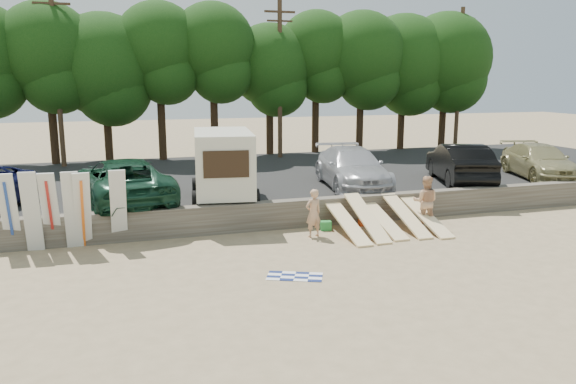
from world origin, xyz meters
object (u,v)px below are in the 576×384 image
car_1 (124,181)px  car_2 (352,168)px  beachgoer_b (425,202)px  beachgoer_a (313,213)px  car_3 (460,163)px  cooler (326,226)px  car_4 (540,161)px  box_trailer (223,162)px

car_1 → car_2: 9.40m
car_1 → beachgoer_b: (10.32, -3.99, -0.62)m
beachgoer_a → beachgoer_b: size_ratio=0.88×
car_1 → car_3: size_ratio=1.15×
cooler → car_1: bearing=165.2°
car_3 → car_4: 4.33m
beachgoer_a → beachgoer_b: 4.30m
car_3 → box_trailer: bearing=21.7°
car_1 → car_3: bearing=171.0°
car_3 → car_4: (4.33, -0.03, -0.11)m
car_4 → car_1: bearing=-163.4°
car_1 → car_2: car_1 is taller
car_2 → car_3: car_3 is taller
car_3 → beachgoer_b: 5.81m
car_3 → beachgoer_b: car_3 is taller
box_trailer → beachgoer_b: bearing=-19.0°
box_trailer → car_1: (-3.64, 0.58, -0.63)m
car_2 → box_trailer: bearing=-161.6°
car_1 → beachgoer_a: bearing=137.1°
beachgoer_b → cooler: bearing=21.1°
car_4 → cooler: (-12.03, -3.35, -1.31)m
box_trailer → beachgoer_a: 4.40m
car_1 → car_4: size_ratio=1.15×
car_4 → cooler: size_ratio=14.04×
box_trailer → beachgoer_a: box_trailer is taller
car_3 → beachgoer_b: (-4.13, -4.03, -0.64)m
beachgoer_b → car_2: bearing=-46.7°
car_1 → car_4: bearing=170.8°
car_4 → beachgoer_a: car_4 is taller
car_1 → cooler: (6.75, -3.34, -1.39)m
car_2 → cooler: 4.82m
car_1 → car_2: bearing=173.5°
box_trailer → car_4: (15.13, 0.59, -0.71)m
beachgoer_b → beachgoer_a: bearing=31.9°
car_2 → cooler: (-2.65, -3.78, -1.38)m
car_3 → beachgoer_a: size_ratio=3.23×
car_1 → cooler: car_1 is taller
beachgoer_b → cooler: beachgoer_b is taller
car_3 → beachgoer_a: car_3 is taller
cooler → beachgoer_a: bearing=-125.0°
car_4 → beachgoer_b: bearing=-138.1°
beachgoer_a → car_4: bearing=-176.3°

